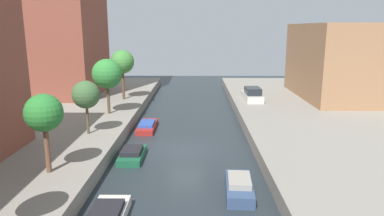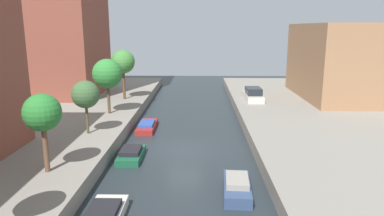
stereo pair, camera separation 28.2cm
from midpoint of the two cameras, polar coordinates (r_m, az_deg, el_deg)
ground_plane at (r=26.78m, az=-0.94°, el=-6.75°), size 84.00×84.00×0.00m
low_block_right at (r=44.81m, az=23.74°, el=6.94°), size 10.00×14.70×8.44m
street_tree_1 at (r=20.94m, az=-22.62°, el=-0.81°), size 2.09×2.09×4.49m
street_tree_2 at (r=27.81m, az=-16.50°, el=2.07°), size 2.10×2.10×4.11m
street_tree_3 at (r=33.97m, az=-13.25°, el=5.37°), size 2.77×2.77×5.18m
street_tree_4 at (r=40.66m, az=-10.86°, el=7.28°), size 2.65×2.65×5.57m
parked_car at (r=40.30m, az=10.01°, el=2.09°), size 1.93×4.51×1.47m
moored_boat_left_1 at (r=17.89m, az=-13.49°, el=-16.39°), size 1.64×3.38×0.80m
moored_boat_left_2 at (r=25.32m, az=-9.46°, el=-7.34°), size 1.58×3.44×0.76m
moored_boat_left_3 at (r=32.27m, az=-7.00°, el=-2.88°), size 1.49×4.38×0.69m
moored_boat_right_2 at (r=20.13m, az=7.68°, el=-12.48°), size 1.66×3.79×0.94m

